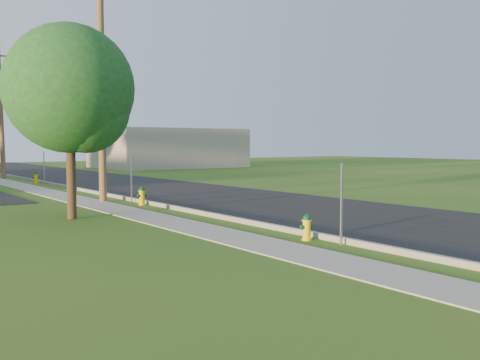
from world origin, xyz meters
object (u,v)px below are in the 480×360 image
object	(u,v)px
utility_pole_far	(1,110)
hydrant_far	(36,178)
hydrant_mid	(142,196)
tree_verge	(73,94)
hydrant_near	(307,227)
utility_pole_mid	(101,85)

from	to	relation	value
utility_pole_far	hydrant_far	distance (m)	7.37
hydrant_mid	hydrant_far	size ratio (longest dim) A/B	0.98
utility_pole_far	tree_verge	bearing A→B (deg)	-96.96
utility_pole_far	hydrant_near	xyz separation A→B (m)	(0.65, -29.80, -4.47)
utility_pole_far	hydrant_far	size ratio (longest dim) A/B	12.10
tree_verge	hydrant_near	bearing A→B (deg)	-65.37
hydrant_far	hydrant_near	bearing A→B (deg)	-89.93
hydrant_far	utility_pole_mid	bearing A→B (deg)	-92.96
utility_pole_mid	tree_verge	distance (m)	5.26
hydrant_mid	utility_pole_mid	bearing A→B (deg)	109.43
utility_pole_mid	tree_verge	world-z (taller)	utility_pole_mid
utility_pole_mid	hydrant_far	bearing A→B (deg)	87.04
utility_pole_mid	hydrant_near	world-z (taller)	utility_pole_mid
utility_pole_mid	hydrant_near	bearing A→B (deg)	-86.82
tree_verge	hydrant_far	xyz separation A→B (m)	(3.36, 16.54, -3.71)
utility_pole_mid	utility_pole_far	size ratio (longest dim) A/B	1.03
utility_pole_mid	tree_verge	bearing A→B (deg)	-121.85
tree_verge	hydrant_far	size ratio (longest dim) A/B	8.09
hydrant_near	hydrant_far	world-z (taller)	hydrant_far
hydrant_near	utility_pole_far	bearing A→B (deg)	91.26
utility_pole_mid	hydrant_mid	xyz separation A→B (m)	(0.76, -2.16, -4.58)
utility_pole_mid	hydrant_near	size ratio (longest dim) A/B	14.21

